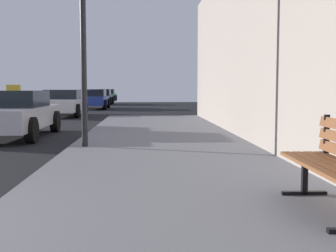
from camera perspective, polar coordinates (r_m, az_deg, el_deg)
name	(u,v)px	position (r m, az deg, el deg)	size (l,w,h in m)	color
car_silver	(12,113)	(12.70, -19.63, 1.56)	(1.98, 4.40, 1.43)	#B7B7BF
car_white	(63,103)	(21.65, -13.56, 2.97)	(1.99, 4.15, 1.27)	white
car_blue	(93,99)	(29.02, -9.79, 3.49)	(2.01, 4.18, 1.27)	#233899
car_black	(100,97)	(37.31, -8.80, 3.80)	(2.04, 4.02, 1.27)	black
car_green	(107,95)	(47.17, -7.99, 4.03)	(1.99, 4.09, 1.27)	#196638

